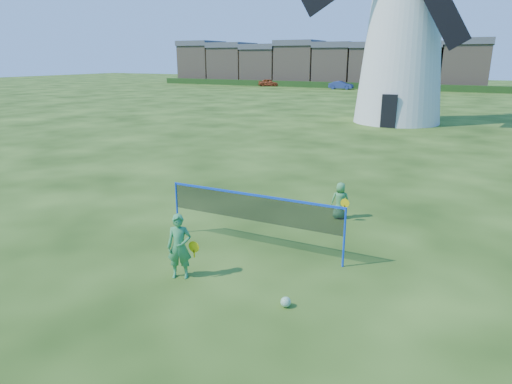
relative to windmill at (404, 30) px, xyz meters
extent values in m
plane|color=black|center=(0.80, -27.34, -6.99)|extent=(220.00, 220.00, 0.00)
cube|color=black|center=(0.00, -3.24, -5.77)|extent=(1.11, 0.13, 2.43)
cube|color=black|center=(0.00, -2.56, -1.46)|extent=(0.77, 0.13, 0.99)
cylinder|color=blue|center=(-1.43, -27.17, -6.21)|extent=(0.05, 0.05, 1.55)
cylinder|color=blue|center=(3.57, -27.17, -6.21)|extent=(0.05, 0.05, 1.55)
cube|color=black|center=(1.07, -27.17, -5.84)|extent=(5.00, 0.02, 0.70)
cube|color=blue|center=(1.07, -27.17, -5.47)|extent=(5.00, 0.02, 0.06)
imported|color=#398E4E|center=(0.31, -29.43, -6.21)|extent=(0.67, 0.58, 1.56)
cylinder|color=yellow|center=(0.59, -29.25, -6.23)|extent=(0.28, 0.02, 0.28)
cube|color=yellow|center=(0.59, -29.25, -6.40)|extent=(0.03, 0.02, 0.20)
imported|color=#46914E|center=(2.48, -23.78, -6.39)|extent=(0.68, 0.57, 1.19)
cylinder|color=yellow|center=(2.70, -24.00, -6.38)|extent=(0.28, 0.02, 0.28)
cube|color=yellow|center=(2.70, -24.00, -6.55)|extent=(0.03, 0.02, 0.20)
sphere|color=green|center=(3.05, -29.53, -6.88)|extent=(0.22, 0.22, 0.22)
cube|color=#8B735D|center=(-47.80, 44.66, -3.36)|extent=(6.81, 8.00, 7.26)
cube|color=#4C4C54|center=(-47.80, 44.66, 0.77)|extent=(7.11, 8.40, 1.00)
cube|color=#8B735D|center=(-40.53, 44.66, -3.57)|extent=(7.12, 8.00, 6.83)
cube|color=#4C4C54|center=(-40.53, 44.66, 0.34)|extent=(7.42, 8.40, 1.00)
cube|color=#8B735D|center=(-33.27, 44.66, -3.76)|extent=(6.82, 8.00, 6.46)
cube|color=#4C4C54|center=(-33.27, 44.66, -0.03)|extent=(7.12, 8.40, 1.00)
cube|color=#8B735D|center=(-25.97, 44.66, -3.46)|extent=(7.17, 8.00, 7.04)
cube|color=#4C4C54|center=(-25.97, 44.66, 0.56)|extent=(7.47, 8.40, 1.00)
cube|color=#8B735D|center=(-18.90, 44.66, -3.66)|extent=(6.38, 8.00, 6.64)
cube|color=#4C4C54|center=(-18.90, 44.66, 0.16)|extent=(6.68, 8.40, 1.00)
cube|color=#8B735D|center=(-12.04, 44.66, -3.71)|extent=(6.73, 8.00, 6.54)
cube|color=#4C4C54|center=(-12.04, 44.66, 0.06)|extent=(7.03, 8.40, 1.00)
cube|color=#8B735D|center=(-4.60, 44.66, -3.73)|extent=(7.53, 8.00, 6.52)
cube|color=#4C4C54|center=(-4.60, 44.66, 0.04)|extent=(7.83, 8.40, 1.00)
cube|color=#8B735D|center=(2.87, 44.66, -3.52)|extent=(6.81, 8.00, 6.94)
cube|color=#4C4C54|center=(2.87, 44.66, 0.45)|extent=(7.11, 8.40, 1.00)
cube|color=#193814|center=(-21.20, 38.66, -6.49)|extent=(62.00, 0.80, 1.00)
imported|color=#9D3F1C|center=(-29.27, 38.36, -6.34)|extent=(4.06, 2.62, 1.29)
imported|color=navy|center=(-15.24, 36.32, -6.34)|extent=(4.00, 1.56, 1.30)
camera|label=1|loc=(6.21, -37.17, -2.01)|focal=31.42mm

